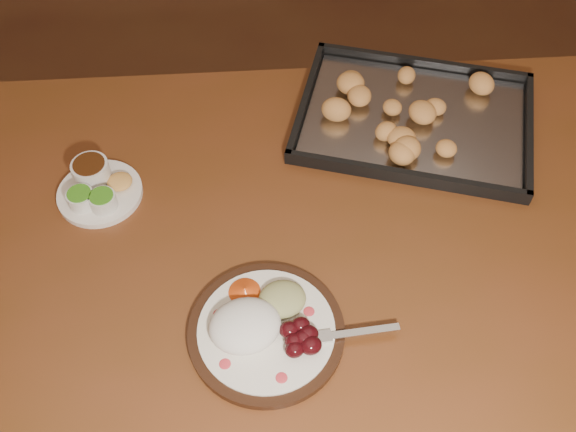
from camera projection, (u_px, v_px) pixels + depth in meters
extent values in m
plane|color=brown|center=(291.00, 312.00, 1.88)|extent=(4.00, 4.00, 0.00)
cube|color=brown|center=(259.00, 247.00, 1.14)|extent=(1.63, 1.14, 0.04)
cylinder|color=#543619|center=(515.00, 193.00, 1.69)|extent=(0.07, 0.07, 0.71)
cylinder|color=black|center=(266.00, 332.00, 1.01)|extent=(0.25, 0.25, 0.01)
cylinder|color=white|center=(266.00, 330.00, 1.00)|extent=(0.22, 0.22, 0.01)
ellipsoid|color=#CD313B|center=(225.00, 364.00, 0.96)|extent=(0.02, 0.02, 0.00)
ellipsoid|color=#CD313B|center=(282.00, 378.00, 0.95)|extent=(0.02, 0.02, 0.00)
ellipsoid|color=#CD313B|center=(309.00, 311.00, 1.02)|extent=(0.02, 0.02, 0.00)
ellipsoid|color=#CD313B|center=(219.00, 314.00, 1.01)|extent=(0.02, 0.02, 0.00)
ellipsoid|color=white|center=(245.00, 326.00, 0.99)|extent=(0.14, 0.13, 0.05)
ellipsoid|color=#460A10|center=(294.00, 341.00, 0.97)|extent=(0.03, 0.03, 0.02)
ellipsoid|color=#460A10|center=(308.00, 334.00, 0.98)|extent=(0.03, 0.03, 0.02)
ellipsoid|color=#460A10|center=(300.00, 325.00, 0.99)|extent=(0.03, 0.03, 0.02)
ellipsoid|color=#460A10|center=(311.00, 345.00, 0.97)|extent=(0.03, 0.03, 0.02)
ellipsoid|color=#460A10|center=(289.00, 330.00, 0.98)|extent=(0.03, 0.03, 0.02)
ellipsoid|color=#460A10|center=(303.00, 338.00, 0.98)|extent=(0.03, 0.03, 0.02)
ellipsoid|color=#460A10|center=(295.00, 349.00, 0.96)|extent=(0.03, 0.03, 0.02)
ellipsoid|color=tan|center=(282.00, 299.00, 1.02)|extent=(0.10, 0.09, 0.03)
cone|color=#D14613|center=(245.00, 291.00, 1.03)|extent=(0.06, 0.06, 0.02)
cube|color=silver|center=(362.00, 332.00, 0.99)|extent=(0.12, 0.02, 0.00)
cube|color=silver|center=(321.00, 337.00, 0.99)|extent=(0.03, 0.02, 0.00)
cylinder|color=silver|center=(309.00, 343.00, 0.98)|extent=(0.03, 0.00, 0.00)
cylinder|color=silver|center=(308.00, 340.00, 0.98)|extent=(0.03, 0.00, 0.00)
cylinder|color=silver|center=(308.00, 337.00, 0.99)|extent=(0.03, 0.00, 0.00)
cylinder|color=silver|center=(307.00, 334.00, 0.99)|extent=(0.03, 0.00, 0.00)
cylinder|color=white|center=(100.00, 193.00, 1.18)|extent=(0.16, 0.16, 0.01)
cylinder|color=silver|center=(81.00, 199.00, 1.14)|extent=(0.05, 0.05, 0.03)
cylinder|color=#3B861A|center=(79.00, 194.00, 1.13)|extent=(0.04, 0.04, 0.00)
cylinder|color=silver|center=(103.00, 201.00, 1.14)|extent=(0.05, 0.05, 0.03)
cylinder|color=#3B861A|center=(101.00, 196.00, 1.13)|extent=(0.04, 0.04, 0.00)
cylinder|color=silver|center=(91.00, 171.00, 1.18)|extent=(0.07, 0.07, 0.04)
cylinder|color=#381B0A|center=(89.00, 164.00, 1.16)|extent=(0.06, 0.06, 0.00)
ellipsoid|color=#E2B450|center=(120.00, 181.00, 1.18)|extent=(0.05, 0.05, 0.02)
cube|color=black|center=(414.00, 121.00, 1.29)|extent=(0.56, 0.51, 0.01)
cube|color=black|center=(423.00, 63.00, 1.38)|extent=(0.41, 0.22, 0.02)
cube|color=black|center=(405.00, 175.00, 1.19)|extent=(0.41, 0.22, 0.02)
cube|color=black|center=(529.00, 133.00, 1.25)|extent=(0.16, 0.31, 0.02)
cube|color=black|center=(306.00, 98.00, 1.31)|extent=(0.16, 0.31, 0.02)
cube|color=#B1B1B6|center=(414.00, 118.00, 1.29)|extent=(0.52, 0.46, 0.00)
ellipsoid|color=gold|center=(444.00, 116.00, 1.27)|extent=(0.05, 0.05, 0.04)
ellipsoid|color=gold|center=(472.00, 109.00, 1.28)|extent=(0.07, 0.07, 0.04)
ellipsoid|color=gold|center=(444.00, 89.00, 1.31)|extent=(0.07, 0.07, 0.04)
ellipsoid|color=gold|center=(434.00, 95.00, 1.30)|extent=(0.06, 0.06, 0.04)
ellipsoid|color=gold|center=(409.00, 82.00, 1.33)|extent=(0.06, 0.06, 0.04)
ellipsoid|color=gold|center=(400.00, 98.00, 1.30)|extent=(0.07, 0.07, 0.04)
ellipsoid|color=gold|center=(364.00, 93.00, 1.31)|extent=(0.07, 0.07, 0.04)
ellipsoid|color=gold|center=(377.00, 105.00, 1.28)|extent=(0.05, 0.05, 0.04)
ellipsoid|color=gold|center=(350.00, 110.00, 1.28)|extent=(0.07, 0.07, 0.04)
ellipsoid|color=gold|center=(380.00, 130.00, 1.24)|extent=(0.07, 0.07, 0.04)
ellipsoid|color=gold|center=(407.00, 124.00, 1.25)|extent=(0.06, 0.06, 0.04)
ellipsoid|color=gold|center=(426.00, 138.00, 1.23)|extent=(0.06, 0.06, 0.04)
ellipsoid|color=gold|center=(437.00, 144.00, 1.22)|extent=(0.07, 0.07, 0.04)
ellipsoid|color=gold|center=(481.00, 130.00, 1.24)|extent=(0.07, 0.07, 0.04)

